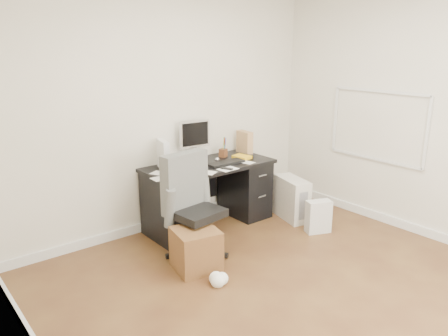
# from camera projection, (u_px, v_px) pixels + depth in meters

# --- Properties ---
(ground) EXTENTS (4.00, 4.00, 0.00)m
(ground) POSITION_uv_depth(u_px,v_px,m) (297.00, 292.00, 3.78)
(ground) COLOR #432415
(ground) RESTS_ON ground
(room_shell) EXTENTS (4.02, 4.02, 2.71)m
(room_shell) POSITION_uv_depth(u_px,v_px,m) (306.00, 100.00, 3.36)
(room_shell) COLOR beige
(room_shell) RESTS_ON ground
(desk) EXTENTS (1.50, 0.70, 0.75)m
(desk) POSITION_uv_depth(u_px,v_px,m) (209.00, 193.00, 5.09)
(desk) COLOR black
(desk) RESTS_ON ground
(loose_papers) EXTENTS (1.10, 0.60, 0.00)m
(loose_papers) POSITION_uv_depth(u_px,v_px,m) (197.00, 168.00, 4.83)
(loose_papers) COLOR white
(loose_papers) RESTS_ON desk
(lcd_monitor) EXTENTS (0.40, 0.25, 0.49)m
(lcd_monitor) POSITION_uv_depth(u_px,v_px,m) (195.00, 140.00, 5.07)
(lcd_monitor) COLOR #B8B8BD
(lcd_monitor) RESTS_ON desk
(keyboard) EXTENTS (0.45, 0.16, 0.03)m
(keyboard) POSITION_uv_depth(u_px,v_px,m) (226.00, 163.00, 4.99)
(keyboard) COLOR black
(keyboard) RESTS_ON desk
(computer_mouse) EXTENTS (0.06, 0.06, 0.05)m
(computer_mouse) POSITION_uv_depth(u_px,v_px,m) (217.00, 160.00, 5.07)
(computer_mouse) COLOR #B8B8BD
(computer_mouse) RESTS_ON desk
(travel_mug) EXTENTS (0.10, 0.10, 0.17)m
(travel_mug) POSITION_uv_depth(u_px,v_px,m) (172.00, 167.00, 4.56)
(travel_mug) COLOR navy
(travel_mug) RESTS_ON desk
(white_binder) EXTENTS (0.19, 0.30, 0.32)m
(white_binder) POSITION_uv_depth(u_px,v_px,m) (163.00, 155.00, 4.74)
(white_binder) COLOR silver
(white_binder) RESTS_ON desk
(magazine_file) EXTENTS (0.13, 0.24, 0.27)m
(magazine_file) POSITION_uv_depth(u_px,v_px,m) (245.00, 142.00, 5.46)
(magazine_file) COLOR #A77C50
(magazine_file) RESTS_ON desk
(pen_cup) EXTENTS (0.13, 0.13, 0.24)m
(pen_cup) POSITION_uv_depth(u_px,v_px,m) (223.00, 147.00, 5.27)
(pen_cup) COLOR #542C18
(pen_cup) RESTS_ON desk
(yellow_book) EXTENTS (0.20, 0.23, 0.04)m
(yellow_book) POSITION_uv_depth(u_px,v_px,m) (242.00, 157.00, 5.23)
(yellow_book) COLOR yellow
(yellow_book) RESTS_ON desk
(paper_remote) EXTENTS (0.22, 0.18, 0.02)m
(paper_remote) POSITION_uv_depth(u_px,v_px,m) (228.00, 168.00, 4.78)
(paper_remote) COLOR white
(paper_remote) RESTS_ON desk
(office_chair) EXTENTS (0.66, 0.66, 1.04)m
(office_chair) POSITION_uv_depth(u_px,v_px,m) (196.00, 207.00, 4.30)
(office_chair) COLOR #525452
(office_chair) RESTS_ON ground
(pc_tower) EXTENTS (0.36, 0.55, 0.51)m
(pc_tower) POSITION_uv_depth(u_px,v_px,m) (292.00, 199.00, 5.32)
(pc_tower) COLOR #BCB6AA
(pc_tower) RESTS_ON ground
(shopping_bag) EXTENTS (0.33, 0.29, 0.37)m
(shopping_bag) POSITION_uv_depth(u_px,v_px,m) (318.00, 217.00, 4.94)
(shopping_bag) COLOR silver
(shopping_bag) RESTS_ON ground
(wicker_basket) EXTENTS (0.47, 0.47, 0.40)m
(wicker_basket) POSITION_uv_depth(u_px,v_px,m) (196.00, 249.00, 4.13)
(wicker_basket) COLOR #4A2A16
(wicker_basket) RESTS_ON ground
(desk_printer) EXTENTS (0.47, 0.43, 0.22)m
(desk_printer) POSITION_uv_depth(u_px,v_px,m) (251.00, 198.00, 5.75)
(desk_printer) COLOR slate
(desk_printer) RESTS_ON ground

